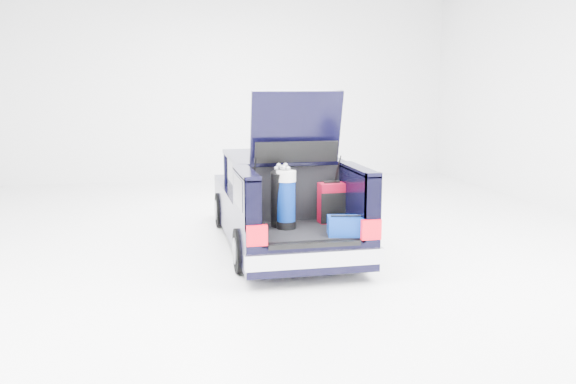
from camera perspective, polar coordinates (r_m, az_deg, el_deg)
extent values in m
plane|color=white|center=(9.87, -0.60, -4.92)|extent=(14.00, 14.00, 0.00)
cube|color=black|center=(10.38, -1.31, -1.34)|extent=(1.75, 3.00, 0.70)
cube|color=black|center=(11.92, -2.70, -0.35)|extent=(1.70, 0.30, 0.50)
cube|color=#BABAC2|center=(12.07, -2.80, -0.55)|extent=(1.72, 0.10, 0.22)
cube|color=black|center=(9.79, -0.78, 1.65)|extent=(1.55, 1.95, 0.54)
cube|color=black|center=(9.75, -0.79, 3.33)|extent=(1.62, 2.05, 0.06)
cube|color=black|center=(8.37, 1.42, -5.21)|extent=(1.75, 1.30, 0.40)
cube|color=black|center=(8.33, 1.39, -3.68)|extent=(1.32, 1.18, 0.05)
cube|color=black|center=(8.08, -3.92, -1.23)|extent=(0.20, 1.30, 0.85)
cube|color=black|center=(8.43, 6.57, -0.79)|extent=(0.20, 1.30, 0.85)
cube|color=black|center=(8.01, -3.96, 1.83)|extent=(0.20, 1.30, 0.06)
cube|color=black|center=(8.36, 6.63, 2.13)|extent=(0.20, 1.30, 0.06)
cube|color=black|center=(8.82, 0.51, -0.28)|extent=(1.36, 0.08, 0.84)
cube|color=#BABAC2|center=(7.73, 2.58, -6.30)|extent=(1.80, 0.12, 0.20)
cube|color=red|center=(7.51, -2.93, -4.08)|extent=(0.26, 0.07, 0.26)
cube|color=red|center=(7.87, 7.79, -3.51)|extent=(0.26, 0.07, 0.26)
cube|color=black|center=(7.71, 2.53, -4.98)|extent=(1.20, 0.06, 0.06)
cube|color=black|center=(8.53, 0.77, 6.07)|extent=(1.28, 0.33, 1.03)
cube|color=black|center=(8.56, 0.71, 7.02)|extent=(0.95, 0.17, 0.54)
cylinder|color=black|center=(11.08, -6.24, -1.67)|extent=(0.20, 0.62, 0.62)
cylinder|color=slate|center=(11.08, -6.24, -1.67)|extent=(0.23, 0.36, 0.36)
cylinder|color=black|center=(11.36, 2.02, -1.33)|extent=(0.20, 0.62, 0.62)
cylinder|color=slate|center=(11.36, 2.02, -1.33)|extent=(0.23, 0.36, 0.36)
cylinder|color=black|center=(8.38, -4.31, -5.50)|extent=(0.20, 0.62, 0.62)
cylinder|color=slate|center=(8.38, -4.31, -5.50)|extent=(0.23, 0.36, 0.36)
cylinder|color=black|center=(8.74, 6.45, -4.89)|extent=(0.20, 0.62, 0.62)
cylinder|color=slate|center=(8.74, 6.45, -4.89)|extent=(0.23, 0.36, 0.36)
cube|color=maroon|center=(8.71, 4.09, -1.01)|extent=(0.37, 0.24, 0.57)
cube|color=black|center=(8.65, 4.12, 0.94)|extent=(0.23, 0.06, 0.03)
cube|color=black|center=(8.62, 4.29, -1.52)|extent=(0.37, 0.03, 0.44)
cylinder|color=black|center=(8.37, -0.81, -0.69)|extent=(0.30, 0.39, 0.81)
cube|color=white|center=(8.47, -0.94, -0.38)|extent=(0.10, 0.03, 0.28)
sphere|color=#99999E|center=(8.32, -1.09, 2.23)|extent=(0.07, 0.07, 0.07)
sphere|color=#99999E|center=(8.28, -0.59, 2.32)|extent=(0.07, 0.07, 0.07)
cylinder|color=black|center=(8.38, -0.18, -3.07)|extent=(0.35, 0.35, 0.10)
cylinder|color=navy|center=(8.31, -0.18, -0.84)|extent=(0.32, 0.32, 0.57)
cylinder|color=white|center=(8.25, -0.18, 1.49)|extent=(0.35, 0.35, 0.15)
sphere|color=#99999E|center=(8.26, 0.00, 2.23)|extent=(0.07, 0.07, 0.07)
sphere|color=#99999E|center=(8.27, -0.24, 2.53)|extent=(0.07, 0.07, 0.07)
cube|color=navy|center=(8.03, 5.57, -3.18)|extent=(0.56, 0.42, 0.24)
cylinder|color=black|center=(8.00, 5.58, -2.25)|extent=(0.44, 0.11, 0.03)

